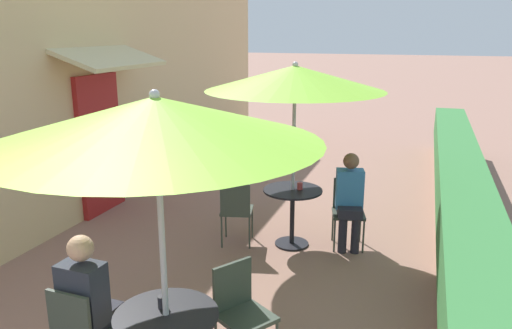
# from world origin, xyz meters

# --- Properties ---
(cafe_facade_wall) EXTENTS (0.98, 12.29, 4.20)m
(cafe_facade_wall) POSITION_xyz_m (-2.54, 6.01, 2.09)
(cafe_facade_wall) COLOR #D6B784
(cafe_facade_wall) RESTS_ON ground_plane
(planter_hedge) EXTENTS (0.60, 11.29, 1.01)m
(planter_hedge) POSITION_xyz_m (2.75, 6.05, 0.54)
(planter_hedge) COLOR tan
(planter_hedge) RESTS_ON ground_plane
(patio_umbrella_near) EXTENTS (2.19, 2.19, 2.36)m
(patio_umbrella_near) POSITION_xyz_m (0.58, 2.12, 2.16)
(patio_umbrella_near) COLOR #B7B7BC
(patio_umbrella_near) RESTS_ON ground_plane
(cafe_chair_near_right) EXTENTS (0.55, 0.55, 0.87)m
(cafe_chair_near_right) POSITION_xyz_m (0.90, 2.77, 0.52)
(cafe_chair_near_right) COLOR #384238
(cafe_chair_near_right) RESTS_ON ground_plane
(cafe_chair_near_back) EXTENTS (0.42, 0.42, 0.87)m
(cafe_chair_near_back) POSITION_xyz_m (-0.14, 2.08, 0.52)
(cafe_chair_near_back) COLOR #384238
(cafe_chair_near_back) RESTS_ON ground_plane
(seated_patron_near_back) EXTENTS (0.35, 0.41, 1.25)m
(seated_patron_near_back) POSITION_xyz_m (-0.14, 2.19, 0.69)
(seated_patron_near_back) COLOR #23232D
(seated_patron_near_back) RESTS_ON ground_plane
(coffee_cup_near) EXTENTS (0.07, 0.07, 0.09)m
(coffee_cup_near) POSITION_xyz_m (0.51, 2.20, 0.80)
(coffee_cup_near) COLOR #232328
(coffee_cup_near) RESTS_ON patio_table_near
(patio_table_mid) EXTENTS (0.76, 0.76, 0.76)m
(patio_table_mid) POSITION_xyz_m (0.70, 5.22, 0.54)
(patio_table_mid) COLOR black
(patio_table_mid) RESTS_ON ground_plane
(patio_umbrella_mid) EXTENTS (2.19, 2.19, 2.36)m
(patio_umbrella_mid) POSITION_xyz_m (0.70, 5.22, 2.16)
(patio_umbrella_mid) COLOR #B7B7BC
(patio_umbrella_mid) RESTS_ON ground_plane
(cafe_chair_mid_left) EXTENTS (0.48, 0.48, 0.87)m
(cafe_chair_mid_left) POSITION_xyz_m (1.38, 5.47, 0.52)
(cafe_chair_mid_left) COLOR #384238
(cafe_chair_mid_left) RESTS_ON ground_plane
(seated_patron_mid_left) EXTENTS (0.41, 0.46, 1.25)m
(seated_patron_mid_left) POSITION_xyz_m (1.41, 5.36, 0.69)
(seated_patron_mid_left) COLOR #23232D
(seated_patron_mid_left) RESTS_ON ground_plane
(cafe_chair_mid_right) EXTENTS (0.48, 0.48, 0.87)m
(cafe_chair_mid_right) POSITION_xyz_m (0.02, 4.98, 0.52)
(cafe_chair_mid_right) COLOR #384238
(cafe_chair_mid_right) RESTS_ON ground_plane
(coffee_cup_mid) EXTENTS (0.07, 0.07, 0.09)m
(coffee_cup_mid) POSITION_xyz_m (0.78, 5.25, 0.80)
(coffee_cup_mid) COLOR #B73D3D
(coffee_cup_mid) RESTS_ON patio_table_mid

